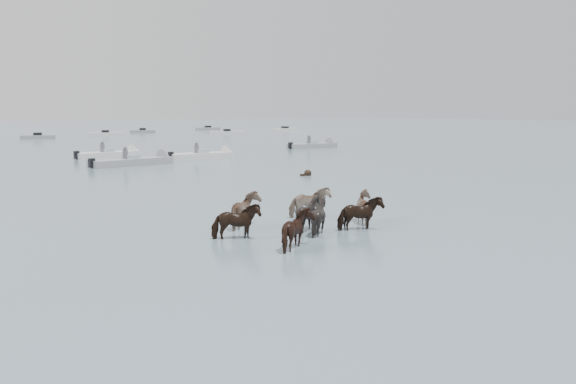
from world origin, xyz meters
TOP-DOWN VIEW (x-y plane):
  - ground at (0.00, 0.00)m, footprint 400.00×400.00m
  - pony_herd at (0.44, 0.86)m, footprint 6.24×4.82m
  - swimming_pony at (9.84, 12.63)m, footprint 0.72×0.44m
  - motorboat_b at (4.74, 24.66)m, footprint 6.36×2.41m
  - motorboat_c at (5.57, 31.85)m, footprint 5.69×2.13m
  - motorboat_d at (11.00, 26.23)m, footprint 5.66×1.94m
  - motorboat_e at (25.88, 30.95)m, footprint 5.74×2.11m

SIDE VIEW (x-z plane):
  - ground at x=0.00m, z-range 0.00..0.00m
  - swimming_pony at x=9.84m, z-range -0.12..0.32m
  - motorboat_b at x=4.74m, z-range -0.74..1.18m
  - motorboat_e at x=25.88m, z-range -0.73..1.19m
  - motorboat_c at x=5.57m, z-range -0.73..1.19m
  - motorboat_d at x=11.00m, z-range -0.73..1.19m
  - pony_herd at x=0.44m, z-range -0.16..1.11m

